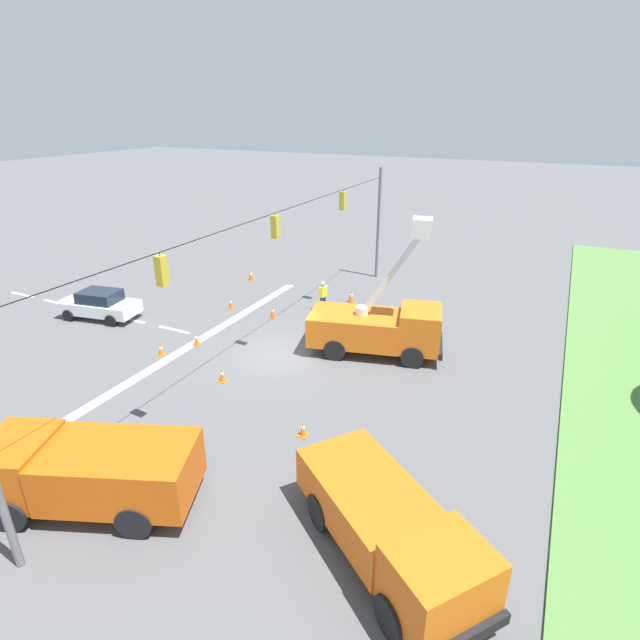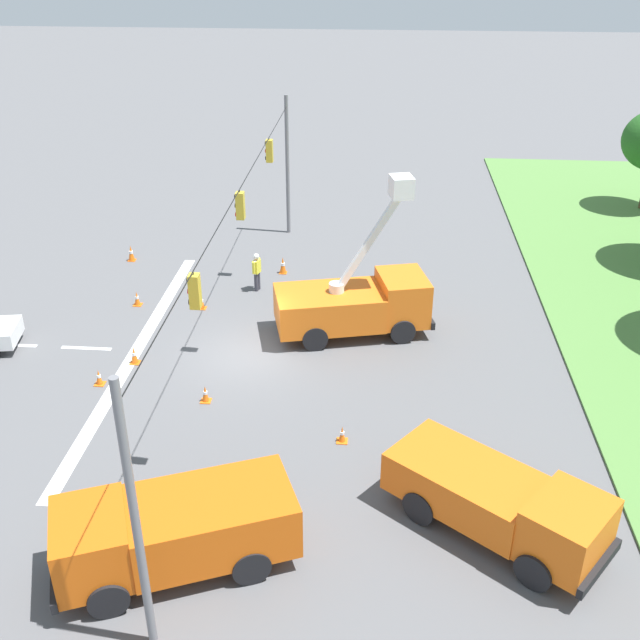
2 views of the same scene
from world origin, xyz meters
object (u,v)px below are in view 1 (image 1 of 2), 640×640
Objects in this scene: traffic_cone_mid_right at (161,349)px; traffic_cone_far_left at (196,339)px; road_worker at (323,294)px; traffic_cone_mid_left at (273,312)px; traffic_cone_near_bucket at (222,375)px; sedan_white at (99,304)px; traffic_cone_foreground_right at (231,303)px; traffic_cone_lane_edge_a at (251,275)px; traffic_cone_lane_edge_b at (303,429)px; utility_truck_support_near at (89,470)px; utility_truck_support_far at (390,526)px; utility_truck_bucket_lift at (379,326)px; traffic_cone_foreground_left at (351,296)px.

traffic_cone_far_left is at bearing 152.17° from traffic_cone_mid_right.
road_worker reaches higher than traffic_cone_mid_right.
road_worker reaches higher than traffic_cone_mid_left.
traffic_cone_far_left reaches higher than traffic_cone_near_bucket.
traffic_cone_near_bucket is (2.75, 10.13, -0.49)m from sedan_white.
traffic_cone_foreground_right is 2.86m from traffic_cone_mid_left.
traffic_cone_lane_edge_a is 1.36× the size of traffic_cone_lane_edge_b.
traffic_cone_mid_right is at bearing -148.73° from utility_truck_support_near.
traffic_cone_near_bucket is at bearing -111.23° from traffic_cone_lane_edge_b.
traffic_cone_lane_edge_b is at bearing -130.04° from utility_truck_support_far.
utility_truck_bucket_lift is 8.30× the size of traffic_cone_lane_edge_a.
road_worker reaches higher than traffic_cone_foreground_right.
utility_truck_support_near reaches higher than traffic_cone_far_left.
traffic_cone_near_bucket is at bearing 32.92° from traffic_cone_foreground_right.
traffic_cone_mid_left is 0.94× the size of traffic_cone_far_left.
traffic_cone_lane_edge_a is 9.96m from traffic_cone_far_left.
utility_truck_bucket_lift is at bearing 76.98° from traffic_cone_mid_left.
traffic_cone_mid_left is (-14.38, -2.63, -0.91)m from utility_truck_support_near.
utility_truck_bucket_lift is 10.21m from traffic_cone_mid_right.
sedan_white is 7.84× the size of traffic_cone_lane_edge_b.
traffic_cone_near_bucket is at bearing 54.45° from traffic_cone_far_left.
road_worker is at bearing -148.75° from utility_truck_support_far.
utility_truck_support_far is at bearing 41.82° from traffic_cone_lane_edge_a.
road_worker is at bearing -157.75° from traffic_cone_lane_edge_b.
utility_truck_support_far reaches higher than traffic_cone_far_left.
utility_truck_support_near reaches higher than traffic_cone_mid_right.
traffic_cone_mid_right reaches higher than traffic_cone_lane_edge_b.
traffic_cone_lane_edge_a is at bearing -151.89° from traffic_cone_near_bucket.
sedan_white is 7.58× the size of traffic_cone_mid_right.
traffic_cone_mid_right is (6.29, 0.53, -0.03)m from traffic_cone_foreground_right.
utility_truck_support_near is (12.83, -4.05, -0.15)m from utility_truck_bucket_lift.
utility_truck_bucket_lift is at bearing 52.12° from road_worker.
utility_truck_support_far is at bearing 25.66° from traffic_cone_foreground_left.
sedan_white is 7.06× the size of traffic_cone_foreground_right.
traffic_cone_foreground_left is (-18.34, 0.37, -0.83)m from utility_truck_support_near.
traffic_cone_lane_edge_a is (-9.02, 3.84, -0.40)m from sedan_white.
traffic_cone_mid_right is (4.66, -9.02, -1.10)m from utility_truck_bucket_lift.
traffic_cone_mid_left reaches higher than traffic_cone_lane_edge_b.
utility_truck_support_near reaches higher than road_worker.
traffic_cone_lane_edge_b is at bearing -1.21° from utility_truck_bucket_lift.
utility_truck_bucket_lift is 7.37m from traffic_cone_lane_edge_b.
traffic_cone_foreground_right is 0.93× the size of traffic_cone_far_left.
utility_truck_bucket_lift reaches higher than traffic_cone_foreground_left.
traffic_cone_foreground_right is (-12.60, -13.77, -0.80)m from utility_truck_support_far.
traffic_cone_far_left is (3.11, -8.20, -1.04)m from utility_truck_bucket_lift.
sedan_white reaches higher than traffic_cone_lane_edge_a.
traffic_cone_far_left is at bearing 86.27° from sedan_white.
utility_truck_bucket_lift is 10.14× the size of traffic_cone_foreground_right.
traffic_cone_foreground_right is at bearing -133.52° from traffic_cone_lane_edge_b.
utility_truck_support_near is 8.49m from utility_truck_support_far.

